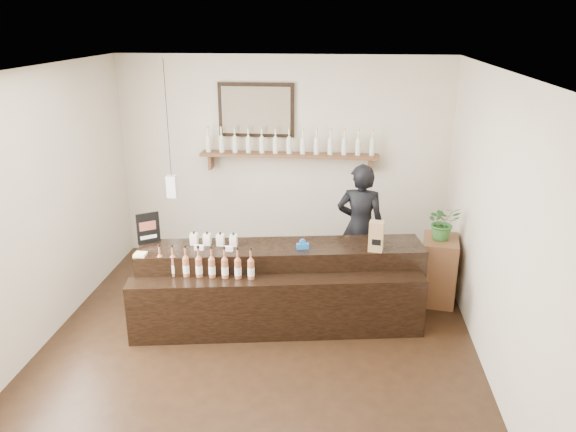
# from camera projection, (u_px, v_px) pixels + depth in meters

# --- Properties ---
(ground) EXTENTS (5.00, 5.00, 0.00)m
(ground) POSITION_uv_depth(u_px,v_px,m) (258.00, 349.00, 5.82)
(ground) COLOR black
(ground) RESTS_ON ground
(room_shell) EXTENTS (5.00, 5.00, 5.00)m
(room_shell) POSITION_uv_depth(u_px,v_px,m) (255.00, 192.00, 5.25)
(room_shell) COLOR beige
(room_shell) RESTS_ON ground
(back_wall_decor) EXTENTS (2.66, 0.96, 1.69)m
(back_wall_decor) POSITION_uv_depth(u_px,v_px,m) (271.00, 136.00, 7.47)
(back_wall_decor) COLOR brown
(back_wall_decor) RESTS_ON ground
(counter) EXTENTS (3.18, 1.30, 1.02)m
(counter) POSITION_uv_depth(u_px,v_px,m) (280.00, 288.00, 6.21)
(counter) COLOR black
(counter) RESTS_ON ground
(promo_sign) EXTENTS (0.22, 0.16, 0.35)m
(promo_sign) POSITION_uv_depth(u_px,v_px,m) (148.00, 228.00, 6.18)
(promo_sign) COLOR black
(promo_sign) RESTS_ON counter
(paper_bag) EXTENTS (0.17, 0.14, 0.33)m
(paper_bag) POSITION_uv_depth(u_px,v_px,m) (376.00, 236.00, 5.98)
(paper_bag) COLOR #946D47
(paper_bag) RESTS_ON counter
(tape_dispenser) EXTENTS (0.14, 0.08, 0.11)m
(tape_dispenser) POSITION_uv_depth(u_px,v_px,m) (303.00, 245.00, 6.08)
(tape_dispenser) COLOR blue
(tape_dispenser) RESTS_ON counter
(side_cabinet) EXTENTS (0.47, 0.60, 0.79)m
(side_cabinet) POSITION_uv_depth(u_px,v_px,m) (438.00, 270.00, 6.70)
(side_cabinet) COLOR brown
(side_cabinet) RESTS_ON ground
(potted_plant) EXTENTS (0.43, 0.39, 0.42)m
(potted_plant) POSITION_uv_depth(u_px,v_px,m) (443.00, 222.00, 6.50)
(potted_plant) COLOR #2F6528
(potted_plant) RESTS_ON side_cabinet
(shopkeeper) EXTENTS (0.71, 0.52, 1.82)m
(shopkeeper) POSITION_uv_depth(u_px,v_px,m) (360.00, 219.00, 6.87)
(shopkeeper) COLOR black
(shopkeeper) RESTS_ON ground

